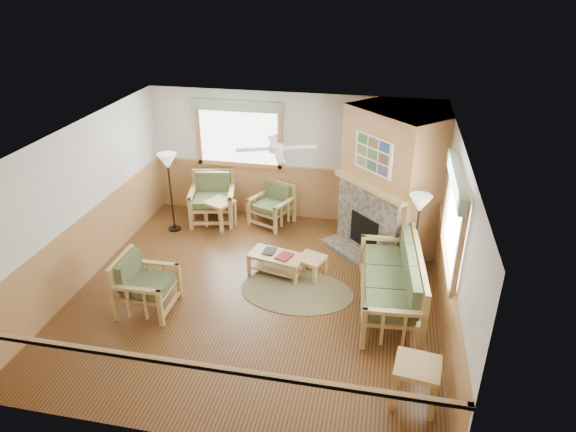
% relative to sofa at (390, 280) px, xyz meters
% --- Properties ---
extents(floor, '(6.00, 6.00, 0.01)m').
position_rel_sofa_xyz_m(floor, '(-2.17, -0.06, -0.51)').
color(floor, '#533217').
rests_on(floor, ground).
extents(ceiling, '(6.00, 6.00, 0.01)m').
position_rel_sofa_xyz_m(ceiling, '(-2.17, -0.06, 2.20)').
color(ceiling, white).
rests_on(ceiling, floor).
extents(wall_back, '(6.00, 0.02, 2.70)m').
position_rel_sofa_xyz_m(wall_back, '(-2.17, 2.94, 0.85)').
color(wall_back, silver).
rests_on(wall_back, floor).
extents(wall_front, '(6.00, 0.02, 2.70)m').
position_rel_sofa_xyz_m(wall_front, '(-2.17, -3.06, 0.85)').
color(wall_front, silver).
rests_on(wall_front, floor).
extents(wall_left, '(0.02, 6.00, 2.70)m').
position_rel_sofa_xyz_m(wall_left, '(-5.17, -0.06, 0.85)').
color(wall_left, silver).
rests_on(wall_left, floor).
extents(wall_right, '(0.02, 6.00, 2.70)m').
position_rel_sofa_xyz_m(wall_right, '(0.83, -0.06, 0.85)').
color(wall_right, silver).
rests_on(wall_right, floor).
extents(wainscot, '(6.00, 6.00, 1.10)m').
position_rel_sofa_xyz_m(wainscot, '(-2.17, -0.06, 0.05)').
color(wainscot, '#AC7A46').
rests_on(wainscot, floor).
extents(fireplace, '(3.11, 3.11, 2.70)m').
position_rel_sofa_xyz_m(fireplace, '(-0.12, 1.99, 0.85)').
color(fireplace, '#AC7A46').
rests_on(fireplace, floor).
extents(window_back, '(1.90, 0.16, 1.50)m').
position_rel_sofa_xyz_m(window_back, '(-3.27, 2.90, 2.03)').
color(window_back, white).
rests_on(window_back, wall_back).
extents(window_right, '(0.16, 1.90, 1.50)m').
position_rel_sofa_xyz_m(window_right, '(0.79, -0.26, 2.03)').
color(window_right, white).
rests_on(window_right, wall_right).
extents(ceiling_fan, '(1.59, 1.59, 0.36)m').
position_rel_sofa_xyz_m(ceiling_fan, '(-1.87, 0.24, 2.16)').
color(ceiling_fan, white).
rests_on(ceiling_fan, ceiling).
extents(sofa, '(2.25, 1.07, 1.01)m').
position_rel_sofa_xyz_m(sofa, '(0.00, 0.00, 0.00)').
color(sofa, tan).
rests_on(sofa, floor).
extents(armchair_back_left, '(1.08, 1.08, 1.01)m').
position_rel_sofa_xyz_m(armchair_back_left, '(-3.76, 2.38, 0.00)').
color(armchair_back_left, tan).
rests_on(armchair_back_left, floor).
extents(armchair_back_right, '(0.98, 0.98, 0.84)m').
position_rel_sofa_xyz_m(armchair_back_right, '(-2.50, 2.49, -0.08)').
color(armchair_back_right, tan).
rests_on(armchair_back_right, floor).
extents(armchair_left, '(0.83, 0.83, 0.92)m').
position_rel_sofa_xyz_m(armchair_left, '(-3.75, -0.81, -0.04)').
color(armchair_left, tan).
rests_on(armchair_left, floor).
extents(coffee_table, '(1.05, 0.69, 0.39)m').
position_rel_sofa_xyz_m(coffee_table, '(-1.97, 0.60, -0.31)').
color(coffee_table, tan).
rests_on(coffee_table, floor).
extents(end_table_chairs, '(0.67, 0.66, 0.58)m').
position_rel_sofa_xyz_m(end_table_chairs, '(-3.52, 2.14, -0.21)').
color(end_table_chairs, tan).
rests_on(end_table_chairs, floor).
extents(end_table_sofa, '(0.62, 0.60, 0.62)m').
position_rel_sofa_xyz_m(end_table_sofa, '(0.38, -1.97, -0.19)').
color(end_table_sofa, tan).
rests_on(end_table_sofa, floor).
extents(footstool, '(0.57, 0.57, 0.38)m').
position_rel_sofa_xyz_m(footstool, '(-1.36, 0.64, -0.31)').
color(footstool, tan).
rests_on(footstool, floor).
extents(braided_rug, '(2.55, 2.55, 0.01)m').
position_rel_sofa_xyz_m(braided_rug, '(-1.51, 0.10, -0.50)').
color(braided_rug, brown).
rests_on(braided_rug, floor).
extents(floor_lamp_left, '(0.40, 0.40, 1.67)m').
position_rel_sofa_xyz_m(floor_lamp_left, '(-4.42, 1.81, 0.33)').
color(floor_lamp_left, black).
rests_on(floor_lamp_left, floor).
extents(floor_lamp_right, '(0.43, 0.43, 1.63)m').
position_rel_sofa_xyz_m(floor_lamp_right, '(0.38, 0.88, 0.31)').
color(floor_lamp_right, black).
rests_on(floor_lamp_right, floor).
extents(book_red, '(0.31, 0.36, 0.03)m').
position_rel_sofa_xyz_m(book_red, '(-1.82, 0.55, -0.09)').
color(book_red, maroon).
rests_on(book_red, coffee_table).
extents(book_dark, '(0.22, 0.29, 0.03)m').
position_rel_sofa_xyz_m(book_dark, '(-2.12, 0.67, -0.09)').
color(book_dark, black).
rests_on(book_dark, coffee_table).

